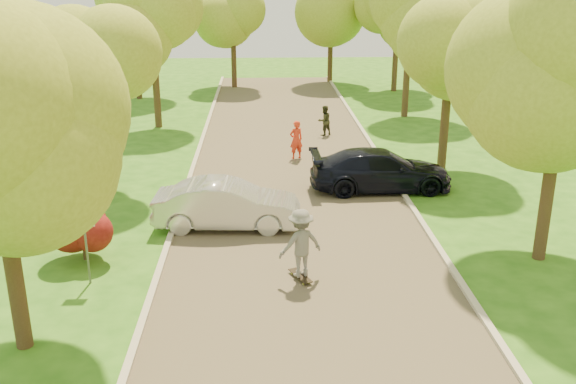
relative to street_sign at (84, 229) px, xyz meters
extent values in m
plane|color=#265F16|center=(5.80, -4.00, -1.56)|extent=(100.00, 100.00, 0.00)
cube|color=#4C4438|center=(5.80, 4.00, -1.56)|extent=(8.00, 60.00, 0.01)
cube|color=#B2AD9E|center=(1.75, 4.00, -1.50)|extent=(0.18, 60.00, 0.12)
cube|color=#B2AD9E|center=(9.85, 4.00, -1.50)|extent=(0.18, 60.00, 0.12)
cylinder|color=#59595E|center=(0.00, 0.00, -0.56)|extent=(0.06, 0.06, 2.00)
cube|color=white|center=(0.00, 0.00, 0.34)|extent=(0.55, 0.04, 0.55)
cylinder|color=#382619|center=(-0.50, 1.50, -1.21)|extent=(0.12, 0.12, 0.70)
sphere|color=#590F0F|center=(-0.50, 1.50, -0.46)|extent=(1.70, 1.70, 1.70)
cylinder|color=#382619|center=(-0.70, -3.00, 0.24)|extent=(0.36, 0.36, 3.60)
sphere|color=olive|center=(-0.01, -3.00, 4.11)|extent=(3.45, 3.45, 3.45)
cylinder|color=#382619|center=(-1.20, 8.00, 0.01)|extent=(0.36, 0.36, 3.15)
sphere|color=olive|center=(-1.20, 8.00, 2.85)|extent=(4.20, 4.20, 4.20)
sphere|color=olive|center=(-0.57, 8.00, 3.48)|extent=(3.15, 3.15, 3.15)
cylinder|color=#382619|center=(-0.80, 18.00, 0.35)|extent=(0.36, 0.36, 3.83)
sphere|color=olive|center=(-0.80, 18.00, 3.70)|extent=(4.80, 4.80, 4.80)
sphere|color=olive|center=(-0.08, 18.00, 4.42)|extent=(3.60, 3.60, 3.60)
cylinder|color=#382619|center=(12.60, 1.00, 0.35)|extent=(0.36, 0.36, 3.83)
sphere|color=olive|center=(12.60, 1.00, 3.76)|extent=(5.00, 5.00, 5.00)
cylinder|color=#382619|center=(12.20, 10.00, 0.12)|extent=(0.36, 0.36, 3.38)
sphere|color=olive|center=(12.20, 10.00, 3.13)|extent=(4.40, 4.40, 4.40)
sphere|color=olive|center=(12.86, 10.00, 3.79)|extent=(3.30, 3.30, 3.30)
cylinder|color=#382619|center=(12.80, 20.00, 0.46)|extent=(0.36, 0.36, 4.05)
sphere|color=olive|center=(12.80, 20.00, 4.05)|extent=(5.20, 5.20, 5.20)
cylinder|color=#382619|center=(-3.20, 26.00, 0.24)|extent=(0.36, 0.36, 3.60)
sphere|color=olive|center=(-3.20, 26.00, 3.54)|extent=(5.00, 5.00, 5.00)
sphere|color=olive|center=(-2.45, 26.00, 4.29)|extent=(3.75, 3.75, 3.75)
cylinder|color=#382619|center=(13.80, 28.00, 0.35)|extent=(0.36, 0.36, 3.83)
sphere|color=olive|center=(13.80, 28.00, 3.76)|extent=(5.00, 5.00, 5.00)
cylinder|color=#382619|center=(2.80, 30.00, 0.12)|extent=(0.36, 0.36, 3.38)
sphere|color=olive|center=(2.80, 30.00, 3.25)|extent=(4.80, 4.80, 4.80)
sphere|color=olive|center=(3.52, 30.00, 3.97)|extent=(3.60, 3.60, 3.60)
cylinder|color=#382619|center=(9.80, 32.00, 0.24)|extent=(0.36, 0.36, 3.60)
sphere|color=olive|center=(9.80, 32.00, 3.54)|extent=(5.00, 5.00, 5.00)
sphere|color=olive|center=(10.55, 32.00, 4.29)|extent=(3.75, 3.75, 3.75)
imported|color=silver|center=(3.50, 3.77, -0.79)|extent=(4.78, 1.89, 1.55)
imported|color=black|center=(9.10, 7.29, -0.79)|extent=(5.37, 2.29, 1.54)
cube|color=black|center=(5.62, -0.04, -1.45)|extent=(0.63, 0.99, 0.02)
cylinder|color=#BFCC4C|center=(5.56, 0.30, -1.52)|extent=(0.06, 0.08, 0.08)
cylinder|color=#BFCC4C|center=(5.40, 0.24, -1.52)|extent=(0.06, 0.08, 0.08)
cylinder|color=#BFCC4C|center=(5.83, -0.33, -1.52)|extent=(0.06, 0.08, 0.08)
cylinder|color=#BFCC4C|center=(5.68, -0.39, -1.52)|extent=(0.06, 0.08, 0.08)
imported|color=slate|center=(5.62, -0.04, -0.50)|extent=(1.39, 1.13, 1.88)
imported|color=red|center=(6.16, 11.64, -0.71)|extent=(0.73, 0.62, 1.71)
imported|color=#2A2E1B|center=(7.80, 15.77, -0.81)|extent=(0.92, 0.87, 1.51)
camera|label=1|loc=(4.60, -15.58, 6.35)|focal=40.00mm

